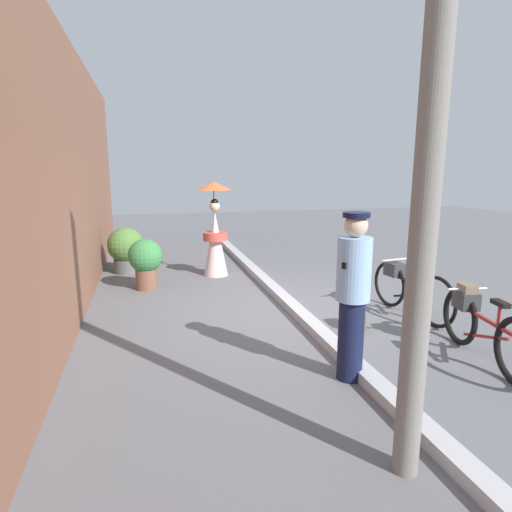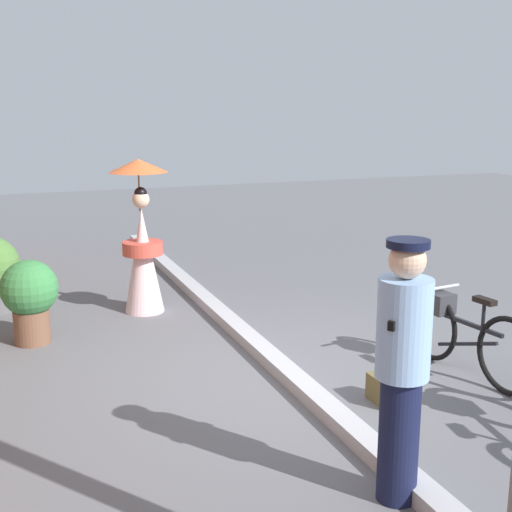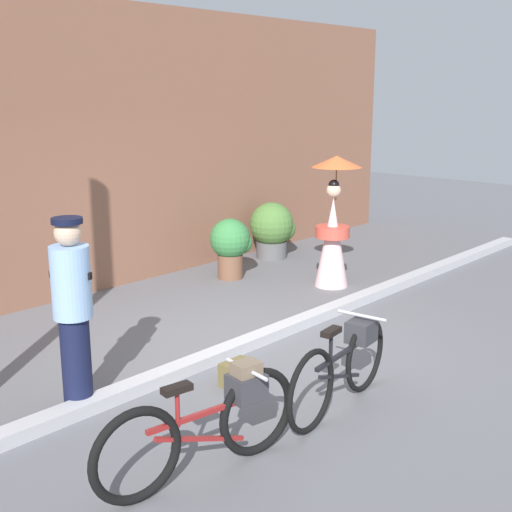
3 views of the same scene
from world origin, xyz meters
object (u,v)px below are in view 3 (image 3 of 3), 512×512
object	(u,v)px
potted_plant_small	(231,244)
potted_plant_by_door	(273,228)
bicycle_near_officer	(344,363)
person_officer	(73,309)
backpack_on_pavement	(237,373)
person_with_parasol	(333,225)
bicycle_far_side	(209,422)

from	to	relation	value
potted_plant_small	potted_plant_by_door	bearing A→B (deg)	15.56
bicycle_near_officer	person_officer	world-z (taller)	person_officer
person_officer	backpack_on_pavement	world-z (taller)	person_officer
potted_plant_by_door	potted_plant_small	world-z (taller)	potted_plant_by_door
bicycle_near_officer	backpack_on_pavement	distance (m)	1.10
potted_plant_by_door	backpack_on_pavement	bearing A→B (deg)	-142.78
potted_plant_small	person_with_parasol	bearing A→B (deg)	-62.95
bicycle_far_side	person_officer	size ratio (longest dim) A/B	1.01
person_officer	person_with_parasol	distance (m)	4.72
potted_plant_by_door	backpack_on_pavement	xyz separation A→B (m)	(-4.09, -3.11, -0.38)
potted_plant_by_door	person_officer	bearing A→B (deg)	-156.06
person_with_parasol	potted_plant_by_door	xyz separation A→B (m)	(0.70, 1.75, -0.39)
person_officer	potted_plant_by_door	xyz separation A→B (m)	(5.38, 2.39, -0.42)
bicycle_near_officer	bicycle_far_side	size ratio (longest dim) A/B	0.97
bicycle_far_side	person_with_parasol	size ratio (longest dim) A/B	0.93
potted_plant_by_door	person_with_parasol	bearing A→B (deg)	-111.96
bicycle_near_officer	person_officer	xyz separation A→B (m)	(-1.60, 1.73, 0.51)
bicycle_far_side	backpack_on_pavement	xyz separation A→B (m)	(1.24, 0.92, -0.29)
bicycle_near_officer	bicycle_far_side	distance (m)	1.55
potted_plant_small	backpack_on_pavement	world-z (taller)	potted_plant_small
potted_plant_small	backpack_on_pavement	xyz separation A→B (m)	(-2.69, -2.72, -0.41)
bicycle_far_side	person_officer	xyz separation A→B (m)	(-0.05, 1.64, 0.51)
person_with_parasol	potted_plant_small	distance (m)	1.57
bicycle_near_officer	person_with_parasol	xyz separation A→B (m)	(3.08, 2.37, 0.48)
bicycle_near_officer	bicycle_far_side	xyz separation A→B (m)	(-1.55, 0.09, -0.00)
person_officer	potted_plant_small	bearing A→B (deg)	26.66
person_officer	potted_plant_by_door	size ratio (longest dim) A/B	1.82
bicycle_far_side	backpack_on_pavement	bearing A→B (deg)	36.58
bicycle_far_side	backpack_on_pavement	distance (m)	1.58
backpack_on_pavement	potted_plant_small	bearing A→B (deg)	45.27
person_officer	backpack_on_pavement	size ratio (longest dim) A/B	5.49
bicycle_far_side	potted_plant_small	size ratio (longest dim) A/B	1.91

